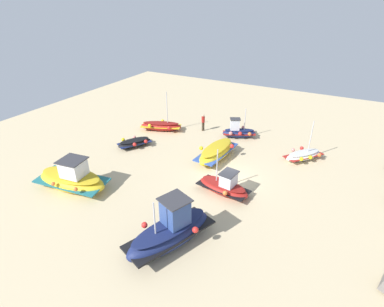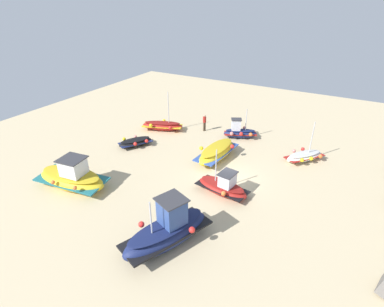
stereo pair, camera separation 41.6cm
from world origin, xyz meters
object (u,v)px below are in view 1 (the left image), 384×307
object	(u,v)px
fishing_boat_1	(171,231)
fishing_boat_2	(72,179)
fishing_boat_3	(239,132)
person_walking	(203,121)
fishing_boat_5	(135,143)
fishing_boat_4	(216,152)
fishing_boat_0	(224,186)
fishing_boat_6	(303,155)
fishing_boat_7	(161,126)

from	to	relation	value
fishing_boat_1	fishing_boat_2	xyz separation A→B (m)	(-1.30, -8.88, -0.13)
fishing_boat_2	fishing_boat_3	xyz separation A→B (m)	(-13.48, 7.21, -0.16)
fishing_boat_1	person_walking	size ratio (longest dim) A/B	3.26
fishing_boat_1	fishing_boat_5	size ratio (longest dim) A/B	1.73
fishing_boat_1	fishing_boat_4	xyz separation A→B (m)	(-9.97, -1.80, -0.28)
fishing_boat_0	fishing_boat_2	bearing A→B (deg)	-147.16
fishing_boat_6	person_walking	xyz separation A→B (m)	(-1.31, -9.89, 0.62)
fishing_boat_6	person_walking	size ratio (longest dim) A/B	2.05
fishing_boat_0	fishing_boat_5	distance (m)	10.20
fishing_boat_2	fishing_boat_5	bearing A→B (deg)	84.63
fishing_boat_0	fishing_boat_1	distance (m)	5.84
fishing_boat_0	fishing_boat_7	size ratio (longest dim) A/B	0.90
fishing_boat_0	fishing_boat_1	xyz separation A→B (m)	(5.79, -0.66, 0.35)
fishing_boat_7	fishing_boat_1	bearing A→B (deg)	103.65
fishing_boat_3	person_walking	xyz separation A→B (m)	(0.17, -3.66, 0.38)
fishing_boat_4	fishing_boat_5	world-z (taller)	fishing_boat_4
fishing_boat_4	fishing_boat_7	bearing A→B (deg)	74.46
fishing_boat_3	fishing_boat_6	size ratio (longest dim) A/B	0.93
fishing_boat_5	person_walking	distance (m)	7.17
fishing_boat_0	fishing_boat_5	size ratio (longest dim) A/B	1.21
fishing_boat_4	fishing_boat_1	bearing A→B (deg)	-164.66
fishing_boat_0	fishing_boat_1	world-z (taller)	fishing_boat_1
person_walking	fishing_boat_7	bearing A→B (deg)	54.72
fishing_boat_1	person_walking	distance (m)	15.56
fishing_boat_0	fishing_boat_3	size ratio (longest dim) A/B	1.19
fishing_boat_2	fishing_boat_4	bearing A→B (deg)	43.24
fishing_boat_6	fishing_boat_7	size ratio (longest dim) A/B	0.81
fishing_boat_2	fishing_boat_0	bearing A→B (deg)	17.67
fishing_boat_5	fishing_boat_4	bearing A→B (deg)	132.01
fishing_boat_0	person_walking	bearing A→B (deg)	131.83
fishing_boat_1	fishing_boat_5	xyz separation A→B (m)	(-8.58, -9.15, -0.54)
fishing_boat_1	fishing_boat_3	world-z (taller)	fishing_boat_1
fishing_boat_5	fishing_boat_3	bearing A→B (deg)	160.91
fishing_boat_4	fishing_boat_3	bearing A→B (deg)	3.59
fishing_boat_5	person_walking	xyz separation A→B (m)	(-6.04, 3.82, 0.62)
fishing_boat_3	fishing_boat_6	world-z (taller)	fishing_boat_6
fishing_boat_4	fishing_boat_6	size ratio (longest dim) A/B	1.39
fishing_boat_3	fishing_boat_5	xyz separation A→B (m)	(6.20, -7.48, -0.24)
fishing_boat_3	fishing_boat_7	xyz separation A→B (m)	(2.06, -7.40, -0.13)
fishing_boat_4	fishing_boat_5	size ratio (longest dim) A/B	1.51
fishing_boat_1	person_walking	world-z (taller)	fishing_boat_1
fishing_boat_0	fishing_boat_2	distance (m)	10.54
fishing_boat_3	fishing_boat_5	size ratio (longest dim) A/B	1.02
fishing_boat_0	fishing_boat_4	distance (m)	4.85
fishing_boat_2	fishing_boat_6	bearing A→B (deg)	34.24
fishing_boat_5	fishing_boat_6	distance (m)	14.51
fishing_boat_0	fishing_boat_4	xyz separation A→B (m)	(-4.19, -2.46, 0.08)
fishing_boat_3	fishing_boat_4	distance (m)	4.81
fishing_boat_4	fishing_boat_6	world-z (taller)	fishing_boat_6
fishing_boat_6	fishing_boat_7	world-z (taller)	fishing_boat_7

